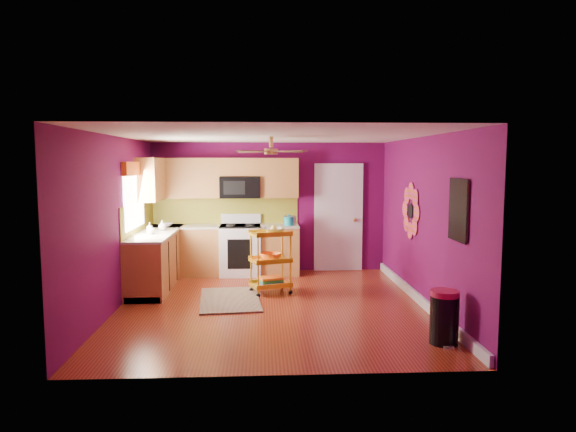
{
  "coord_description": "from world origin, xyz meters",
  "views": [
    {
      "loc": [
        -0.14,
        -7.43,
        2.12
      ],
      "look_at": [
        0.26,
        0.4,
        1.3
      ],
      "focal_mm": 32.0,
      "sensor_mm": 36.0,
      "label": 1
    }
  ],
  "objects": [
    {
      "name": "panel_door",
      "position": [
        1.35,
        2.47,
        1.02
      ],
      "size": [
        0.95,
        0.11,
        2.15
      ],
      "color": "white",
      "rests_on": "ground"
    },
    {
      "name": "toaster",
      "position": [
        0.39,
        2.17,
        1.03
      ],
      "size": [
        0.22,
        0.15,
        0.18
      ],
      "primitive_type": "cube",
      "color": "beige",
      "rests_on": "lower_cabinets"
    },
    {
      "name": "soap_bottle_a",
      "position": [
        -2.01,
        1.12,
        1.03
      ],
      "size": [
        0.08,
        0.08,
        0.18
      ],
      "primitive_type": "imported",
      "color": "#EA3F72",
      "rests_on": "lower_cabinets"
    },
    {
      "name": "trash_can",
      "position": [
        1.98,
        -1.69,
        0.32
      ],
      "size": [
        0.35,
        0.37,
        0.64
      ],
      "color": "black",
      "rests_on": "ground"
    },
    {
      "name": "upper_cabinetry",
      "position": [
        -1.24,
        2.17,
        1.8
      ],
      "size": [
        2.8,
        2.3,
        1.26
      ],
      "color": "#975D29",
      "rests_on": "ground"
    },
    {
      "name": "counter_dish",
      "position": [
        -1.91,
        2.1,
        0.97
      ],
      "size": [
        0.23,
        0.23,
        0.06
      ],
      "primitive_type": "imported",
      "color": "white",
      "rests_on": "lower_cabinets"
    },
    {
      "name": "right_wall_art",
      "position": [
        2.23,
        -0.34,
        1.44
      ],
      "size": [
        0.04,
        2.74,
        1.04
      ],
      "color": "black",
      "rests_on": "ground"
    },
    {
      "name": "lower_cabinets",
      "position": [
        -1.35,
        1.82,
        0.43
      ],
      "size": [
        2.81,
        2.31,
        0.94
      ],
      "color": "#975D29",
      "rests_on": "ground"
    },
    {
      "name": "counter_cup",
      "position": [
        -1.97,
        1.05,
        0.99
      ],
      "size": [
        0.12,
        0.12,
        0.1
      ],
      "primitive_type": "imported",
      "color": "white",
      "rests_on": "lower_cabinets"
    },
    {
      "name": "rolling_cart",
      "position": [
        0.0,
        0.76,
        0.57
      ],
      "size": [
        0.72,
        0.61,
        1.11
      ],
      "color": "yellow",
      "rests_on": "ground"
    },
    {
      "name": "electric_range",
      "position": [
        -0.55,
        2.17,
        0.48
      ],
      "size": [
        0.76,
        0.66,
        1.13
      ],
      "color": "white",
      "rests_on": "ground"
    },
    {
      "name": "teal_kettle",
      "position": [
        0.36,
        2.12,
        1.02
      ],
      "size": [
        0.18,
        0.18,
        0.21
      ],
      "color": "teal",
      "rests_on": "lower_cabinets"
    },
    {
      "name": "soap_bottle_b",
      "position": [
        -1.88,
        1.53,
        1.03
      ],
      "size": [
        0.14,
        0.14,
        0.18
      ],
      "primitive_type": "imported",
      "color": "white",
      "rests_on": "lower_cabinets"
    },
    {
      "name": "shag_rug",
      "position": [
        -0.64,
        0.34,
        0.01
      ],
      "size": [
        1.03,
        1.54,
        0.02
      ],
      "primitive_type": "cube",
      "rotation": [
        0.0,
        0.0,
        0.09
      ],
      "color": "black",
      "rests_on": "ground"
    },
    {
      "name": "room_envelope",
      "position": [
        0.03,
        0.0,
        1.63
      ],
      "size": [
        4.54,
        5.04,
        2.52
      ],
      "color": "#610B48",
      "rests_on": "ground"
    },
    {
      "name": "left_window",
      "position": [
        -2.22,
        1.05,
        1.74
      ],
      "size": [
        0.08,
        1.35,
        1.08
      ],
      "color": "white",
      "rests_on": "ground"
    },
    {
      "name": "ceiling_fan",
      "position": [
        0.0,
        0.2,
        2.29
      ],
      "size": [
        1.01,
        1.01,
        0.26
      ],
      "color": "#BF8C3F",
      "rests_on": "ground"
    },
    {
      "name": "ground",
      "position": [
        0.0,
        0.0,
        0.0
      ],
      "size": [
        5.0,
        5.0,
        0.0
      ],
      "primitive_type": "plane",
      "color": "maroon",
      "rests_on": "ground"
    }
  ]
}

